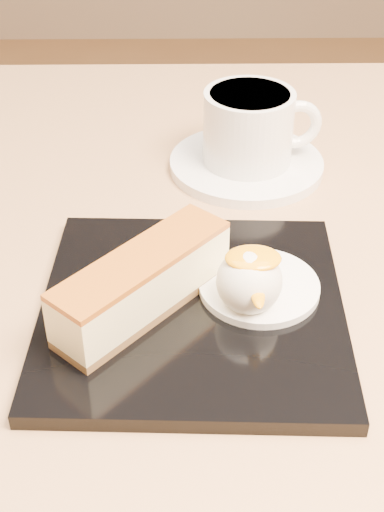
{
  "coord_description": "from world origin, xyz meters",
  "views": [
    {
      "loc": [
        0.03,
        -0.48,
        1.07
      ],
      "look_at": [
        0.03,
        -0.07,
        0.76
      ],
      "focal_mm": 50.0,
      "sensor_mm": 36.0,
      "label": 1
    }
  ],
  "objects_px": {
    "cheesecake": "(143,283)",
    "saucer": "(246,164)",
    "table": "(159,376)",
    "ice_cream_scoop": "(249,281)",
    "coffee_cup": "(251,126)",
    "dessert_plate": "(192,309)"
  },
  "relations": [
    {
      "from": "table",
      "to": "saucer",
      "type": "xyz_separation_m",
      "value": [
        0.09,
        0.13,
        0.16
      ]
    },
    {
      "from": "table",
      "to": "ice_cream_scoop",
      "type": "xyz_separation_m",
      "value": [
        0.07,
        -0.09,
        0.19
      ]
    },
    {
      "from": "coffee_cup",
      "to": "saucer",
      "type": "bearing_deg",
      "value": 180.0
    },
    {
      "from": "saucer",
      "to": "coffee_cup",
      "type": "height_order",
      "value": "coffee_cup"
    },
    {
      "from": "table",
      "to": "cheesecake",
      "type": "relative_size",
      "value": 5.99
    },
    {
      "from": "cheesecake",
      "to": "table",
      "type": "bearing_deg",
      "value": 39.64
    },
    {
      "from": "table",
      "to": "saucer",
      "type": "distance_m",
      "value": 0.22
    },
    {
      "from": "cheesecake",
      "to": "ice_cream_scoop",
      "type": "height_order",
      "value": "same"
    },
    {
      "from": "saucer",
      "to": "coffee_cup",
      "type": "relative_size",
      "value": 1.31
    },
    {
      "from": "dessert_plate",
      "to": "ice_cream_scoop",
      "type": "bearing_deg",
      "value": -7.13
    },
    {
      "from": "dessert_plate",
      "to": "coffee_cup",
      "type": "xyz_separation_m",
      "value": [
        0.06,
        0.22,
        0.04
      ]
    },
    {
      "from": "cheesecake",
      "to": "coffee_cup",
      "type": "height_order",
      "value": "coffee_cup"
    },
    {
      "from": "dessert_plate",
      "to": "saucer",
      "type": "height_order",
      "value": "dessert_plate"
    },
    {
      "from": "dessert_plate",
      "to": "ice_cream_scoop",
      "type": "height_order",
      "value": "ice_cream_scoop"
    },
    {
      "from": "ice_cream_scoop",
      "to": "coffee_cup",
      "type": "distance_m",
      "value": 0.22
    },
    {
      "from": "cheesecake",
      "to": "saucer",
      "type": "distance_m",
      "value": 0.24
    },
    {
      "from": "saucer",
      "to": "table",
      "type": "bearing_deg",
      "value": -123.92
    },
    {
      "from": "saucer",
      "to": "coffee_cup",
      "type": "bearing_deg",
      "value": 6.43
    },
    {
      "from": "dessert_plate",
      "to": "cheesecake",
      "type": "height_order",
      "value": "cheesecake"
    },
    {
      "from": "table",
      "to": "coffee_cup",
      "type": "distance_m",
      "value": 0.26
    },
    {
      "from": "dessert_plate",
      "to": "coffee_cup",
      "type": "relative_size",
      "value": 1.92
    },
    {
      "from": "table",
      "to": "coffee_cup",
      "type": "bearing_deg",
      "value": 55.48
    }
  ]
}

